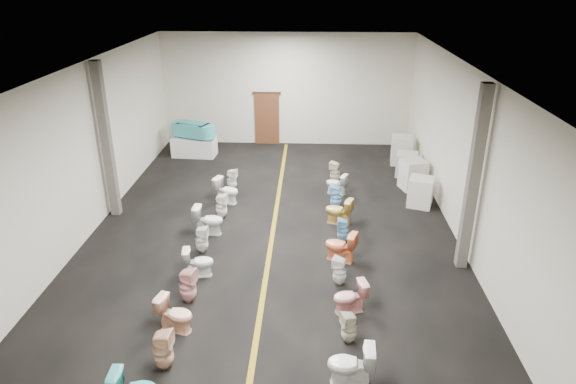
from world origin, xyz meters
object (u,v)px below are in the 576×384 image
object	(u,v)px
toilet_right_1	(351,365)
toilet_right_5	(340,246)
toilet_left_8	(227,190)
toilet_right_4	(340,271)
appliance_crate_c	(407,164)
toilet_right_6	(343,230)
appliance_crate_d	(401,150)
toilet_left_3	(188,285)
toilet_left_4	(199,262)
toilet_left_7	(221,206)
toilet_left_1	(163,350)
toilet_left_6	(209,220)
toilet_left_9	(232,179)
toilet_left_5	(202,239)
toilet_right_2	(349,328)
toilet_right_7	(339,211)
toilet_right_9	(336,184)
toilet_right_10	(335,172)
appliance_crate_a	(421,192)
toilet_right_8	(336,197)
bathtub	(193,129)
display_table	(194,147)
toilet_right_3	(350,297)
appliance_crate_b	(413,175)
toilet_left_2	(175,314)

from	to	relation	value
toilet_right_1	toilet_right_5	bearing A→B (deg)	-177.10
toilet_left_8	toilet_right_4	distance (m)	5.53
appliance_crate_c	toilet_right_6	size ratio (longest dim) A/B	1.19
toilet_right_6	toilet_right_1	bearing A→B (deg)	1.61
appliance_crate_d	toilet_left_3	world-z (taller)	appliance_crate_d
toilet_left_4	toilet_right_4	size ratio (longest dim) A/B	1.01
toilet_left_3	toilet_left_7	bearing A→B (deg)	12.54
toilet_left_1	toilet_right_4	xyz separation A→B (m)	(3.32, 2.87, -0.05)
toilet_left_6	toilet_left_9	size ratio (longest dim) A/B	1.13
toilet_left_5	toilet_right_2	world-z (taller)	toilet_left_5
toilet_right_2	toilet_right_7	xyz separation A→B (m)	(0.03, 5.12, 0.06)
toilet_right_4	toilet_right_6	distance (m)	2.05
toilet_left_1	toilet_left_8	xyz separation A→B (m)	(0.01, 7.30, -0.01)
toilet_left_5	toilet_right_9	size ratio (longest dim) A/B	1.04
toilet_right_4	toilet_right_10	world-z (taller)	toilet_right_10
toilet_right_2	toilet_right_10	bearing A→B (deg)	159.82
toilet_left_9	appliance_crate_a	bearing A→B (deg)	-82.94
toilet_left_8	appliance_crate_c	bearing A→B (deg)	-45.70
toilet_left_5	toilet_left_8	distance (m)	3.11
toilet_left_6	toilet_right_4	distance (m)	4.19
toilet_left_8	toilet_right_8	size ratio (longest dim) A/B	1.05
appliance_crate_a	toilet_left_1	bearing A→B (deg)	-129.25
bathtub	toilet_left_1	xyz separation A→B (m)	(1.93, -11.62, -0.66)
toilet_left_6	toilet_right_7	size ratio (longest dim) A/B	1.03
toilet_left_6	toilet_right_7	world-z (taller)	toilet_left_6
toilet_right_2	toilet_right_8	size ratio (longest dim) A/B	0.90
appliance_crate_c	toilet_left_4	xyz separation A→B (m)	(-5.99, -6.76, -0.05)
toilet_right_8	toilet_right_9	distance (m)	1.11
appliance_crate_a	toilet_left_5	bearing A→B (deg)	-152.94
appliance_crate_c	toilet_left_6	bearing A→B (deg)	-142.87
toilet_left_9	toilet_right_1	bearing A→B (deg)	-142.38
display_table	toilet_left_1	size ratio (longest dim) A/B	2.02
toilet_left_8	toilet_right_7	size ratio (longest dim) A/B	1.00
toilet_right_6	toilet_right_5	bearing A→B (deg)	-3.79
toilet_left_9	toilet_right_2	bearing A→B (deg)	-139.27
bathtub	toilet_right_9	size ratio (longest dim) A/B	2.51
toilet_left_1	bathtub	bearing A→B (deg)	12.46
toilet_right_3	toilet_right_5	distance (m)	2.11
toilet_left_8	toilet_right_7	distance (m)	3.66
appliance_crate_c	toilet_left_8	world-z (taller)	appliance_crate_c
toilet_left_5	toilet_right_9	bearing A→B (deg)	-38.41
display_table	toilet_right_9	xyz separation A→B (m)	(5.38, -3.50, -0.01)
appliance_crate_d	toilet_right_1	distance (m)	11.62
toilet_left_3	toilet_left_1	bearing A→B (deg)	-166.51
appliance_crate_b	toilet_right_10	bearing A→B (deg)	170.82
toilet_right_6	toilet_right_8	size ratio (longest dim) A/B	0.90
display_table	toilet_left_8	size ratio (longest dim) A/B	2.07
toilet_right_1	toilet_right_9	world-z (taller)	toilet_right_1
toilet_left_3	toilet_right_8	xyz separation A→B (m)	(3.41, 4.96, -0.03)
toilet_left_2	toilet_right_6	world-z (taller)	toilet_left_2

